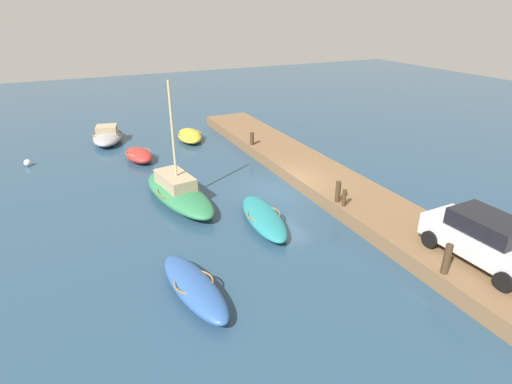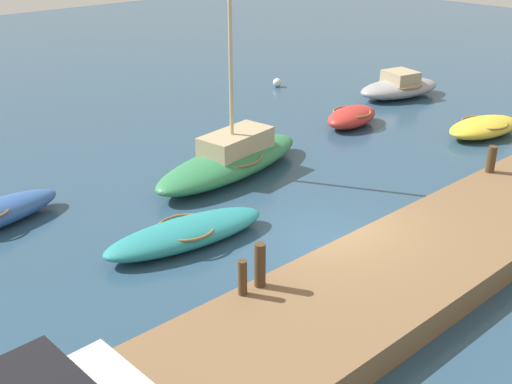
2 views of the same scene
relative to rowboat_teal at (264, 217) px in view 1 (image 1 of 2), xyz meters
name	(u,v)px [view 1 (image 1 of 2)]	position (x,y,z in m)	size (l,w,h in m)	color
ground_plane	(283,192)	(2.59, -2.38, -0.31)	(84.00, 84.00, 0.00)	navy
dock_platform	(322,178)	(2.59, -4.74, 0.01)	(27.76, 3.23, 0.63)	brown
rowboat_teal	(264,217)	(0.00, 0.00, 0.00)	(4.50, 1.96, 0.60)	teal
rowboat_yellow	(190,136)	(13.03, -0.67, 0.03)	(3.49, 2.04, 0.65)	gold
rowboat_blue	(194,287)	(-3.37, 4.18, 0.03)	(4.27, 1.74, 0.67)	#2D569E
sailboat_green	(178,191)	(3.75, 2.72, 0.22)	(6.33, 2.87, 5.73)	#2D7A4C
motorboat_grey	(107,136)	(15.00, 4.56, 0.15)	(4.35, 2.70, 1.16)	#939399
dinghy_red	(139,155)	(10.30, 3.33, 0.06)	(2.84, 1.79, 0.72)	#B72D28
mooring_post_west	(447,259)	(-6.55, -3.37, 0.86)	(0.24, 0.24, 1.08)	#47331E
mooring_post_mid_west	(344,198)	(-1.06, -3.37, 0.70)	(0.18, 0.18, 0.76)	#47331E
mooring_post_mid_east	(338,192)	(-0.60, -3.37, 0.81)	(0.23, 0.23, 0.97)	#47331E
mooring_post_east	(252,139)	(8.50, -3.37, 0.72)	(0.26, 0.26, 0.79)	#47331E
parked_car	(485,238)	(-6.53, -5.06, 1.20)	(4.09, 2.05, 1.71)	silver
marker_buoy	(28,163)	(12.22, 9.44, -0.11)	(0.40, 0.40, 0.40)	silver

